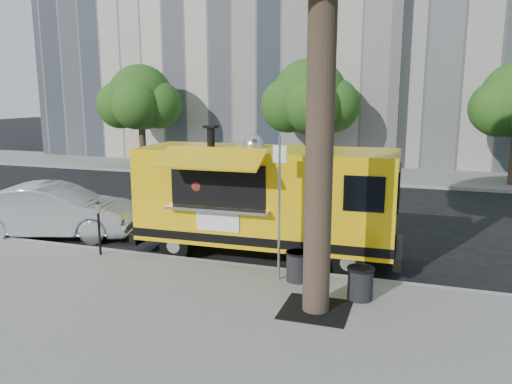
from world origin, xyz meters
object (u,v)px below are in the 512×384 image
sign_post (279,200)px  trash_bin_left (360,282)px  far_tree_b (310,97)px  parking_meter (99,221)px  food_truck (265,198)px  trash_bin_right (298,265)px  far_tree_a (141,98)px  sedan (54,211)px

sign_post → trash_bin_left: bearing=-16.0°
far_tree_b → parking_meter: size_ratio=4.12×
far_tree_b → food_truck: bearing=-82.3°
sign_post → trash_bin_left: size_ratio=4.80×
trash_bin_right → far_tree_b: bearing=101.7°
far_tree_a → far_tree_b: far_tree_b is taller
far_tree_b → parking_meter: 14.48m
food_truck → trash_bin_right: bearing=-54.4°
far_tree_b → food_truck: far_tree_b is taller
far_tree_a → sedan: 13.46m
far_tree_a → parking_meter: far_tree_a is taller
parking_meter → far_tree_a: bearing=117.1°
trash_bin_right → sedan: bearing=168.6°
far_tree_b → parking_meter: bearing=-98.1°
far_tree_a → sign_post: 18.14m
parking_meter → trash_bin_left: size_ratio=2.14×
far_tree_b → sedan: far_tree_b is taller
far_tree_a → sign_post: size_ratio=1.79×
far_tree_b → trash_bin_right: 14.88m
parking_meter → trash_bin_right: size_ratio=2.12×
far_tree_a → food_truck: 16.33m
trash_bin_right → sign_post: bearing=-172.6°
far_tree_b → parking_meter: (-2.00, -14.05, -2.85)m
far_tree_b → parking_meter: far_tree_b is taller
food_truck → far_tree_b: bearing=96.3°
far_tree_a → trash_bin_left: 19.84m
sign_post → sedan: size_ratio=0.66×
far_tree_b → sign_post: far_tree_b is taller
far_tree_a → food_truck: far_tree_a is taller
sign_post → sedan: sign_post is taller
parking_meter → food_truck: bearing=22.4°
trash_bin_left → trash_bin_right: 1.46m
parking_meter → trash_bin_left: (6.30, -0.70, -0.50)m
far_tree_a → food_truck: size_ratio=0.82×
food_truck → sedan: (-6.14, -0.17, -0.75)m
sign_post → trash_bin_right: bearing=7.4°
parking_meter → sign_post: bearing=-2.5°
sign_post → trash_bin_left: (1.75, -0.50, -1.37)m
trash_bin_left → food_truck: bearing=139.6°
far_tree_a → trash_bin_left: size_ratio=8.57×
trash_bin_left → sedan: bearing=166.8°
parking_meter → far_tree_b: bearing=81.9°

